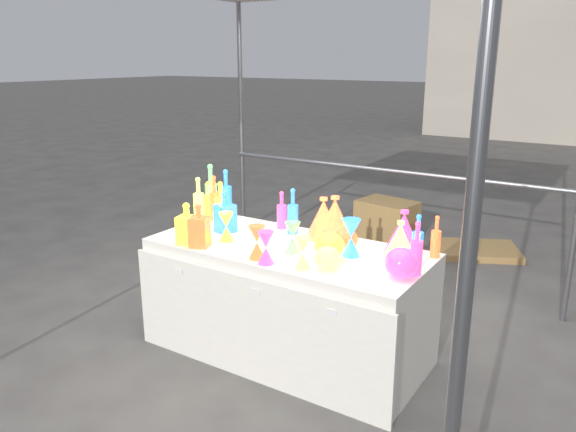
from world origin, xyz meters
The scene contains 33 objects.
ground centered at (0.00, 0.00, 0.00)m, with size 80.00×80.00×0.00m, color slate.
display_table centered at (0.00, -0.01, 0.37)m, with size 1.84×0.83×0.75m.
cardboard_box_closed centered at (-0.40, 2.61, 0.21)m, with size 0.59×0.43×0.43m, color #AB844D.
cardboard_box_flat centered at (0.55, 2.66, 0.03)m, with size 0.80×0.57×0.07m, color #AB844D.
bottle_0 centered at (-0.83, 0.21, 0.89)m, with size 0.07×0.07×0.29m, color red, non-canonical shape.
bottle_1 centered at (-0.78, 0.35, 0.93)m, with size 0.08×0.08×0.36m, color #1A8F42, non-canonical shape.
bottle_2 centered at (-0.77, 0.20, 0.92)m, with size 0.07×0.07×0.34m, color orange, non-canonical shape.
bottle_3 centered at (-0.25, 0.31, 0.88)m, with size 0.07×0.07×0.27m, color #1E51B0, non-canonical shape.
bottle_4 centered at (-0.85, 0.12, 0.92)m, with size 0.08×0.08×0.33m, color #146382, non-canonical shape.
bottle_5 centered at (-0.84, 0.24, 0.96)m, with size 0.09×0.09×0.41m, color #A52194, non-canonical shape.
bottle_6 centered at (-0.68, 0.16, 0.91)m, with size 0.08×0.08×0.31m, color red, non-canonical shape.
bottle_7 centered at (-0.12, 0.24, 0.91)m, with size 0.08×0.08×0.32m, color #1A8F42, non-canonical shape.
decanter_0 centered at (-0.57, -0.31, 0.89)m, with size 0.11×0.11×0.27m, color red, non-canonical shape.
decanter_1 centered at (-0.47, -0.31, 0.89)m, with size 0.12×0.12×0.28m, color orange, non-canonical shape.
decanter_2 centered at (-0.53, 0.02, 0.89)m, with size 0.12×0.12×0.28m, color #1A8F42, non-canonical shape.
hourglass_0 centered at (-0.03, -0.29, 0.85)m, with size 0.10×0.10×0.20m, color orange, non-canonical shape.
hourglass_1 centered at (0.06, -0.34, 0.85)m, with size 0.10×0.10×0.20m, color #1E51B0, non-canonical shape.
hourglass_2 centered at (0.28, -0.29, 0.84)m, with size 0.09×0.09×0.19m, color #146382, non-canonical shape.
hourglass_3 centered at (0.09, -0.09, 0.85)m, with size 0.10×0.10×0.20m, color #A52194, non-canonical shape.
hourglass_4 centered at (-0.40, -0.13, 0.85)m, with size 0.10×0.10×0.19m, color red, non-canonical shape.
hourglass_5 centered at (0.42, 0.05, 0.87)m, with size 0.12×0.12×0.23m, color #1A8F42, non-canonical shape.
globe_0 centered at (0.34, -0.07, 0.82)m, with size 0.18×0.18×0.14m, color red, non-canonical shape.
globe_1 centered at (0.40, -0.22, 0.81)m, with size 0.15×0.15×0.12m, color #146382, non-canonical shape.
globe_2 centered at (0.35, 0.12, 0.81)m, with size 0.16×0.16×0.13m, color orange, non-canonical shape.
globe_3 centered at (0.81, -0.11, 0.83)m, with size 0.19×0.19×0.15m, color #1E51B0, non-canonical shape.
lampshade_0 centered at (0.10, 0.28, 0.89)m, with size 0.23×0.23×0.28m, color yellow, non-canonical shape.
lampshade_1 centered at (0.19, 0.28, 0.90)m, with size 0.25×0.25×0.30m, color yellow, non-canonical shape.
lampshade_2 centered at (0.66, 0.28, 0.89)m, with size 0.23×0.23×0.27m, color #1E51B0, non-canonical shape.
lampshade_3 centered at (0.68, 0.17, 0.87)m, with size 0.19×0.19×0.23m, color #146382, non-canonical shape.
bottle_8 centered at (0.80, 0.15, 0.90)m, with size 0.07×0.07×0.30m, color #1A8F42, non-canonical shape.
bottle_9 centered at (0.86, 0.31, 0.88)m, with size 0.06×0.06×0.26m, color orange, non-canonical shape.
bottle_10 centered at (0.86, -0.03, 0.90)m, with size 0.07×0.07×0.31m, color #1E51B0, non-canonical shape.
bottle_11 centered at (0.86, -0.01, 0.87)m, with size 0.05×0.05×0.24m, color #146382, non-canonical shape.
Camera 1 is at (1.83, -2.86, 1.92)m, focal length 35.00 mm.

